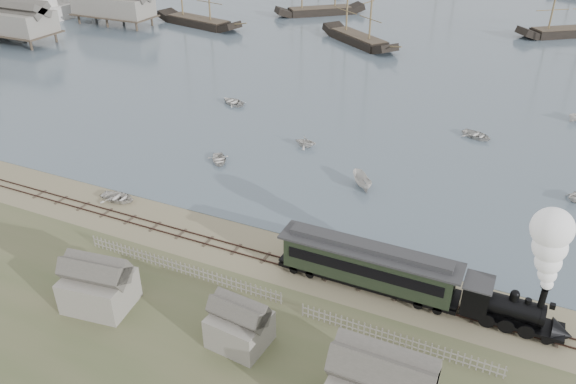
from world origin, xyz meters
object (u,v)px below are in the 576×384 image
at_px(locomotive, 535,281).
at_px(steamship, 19,4).
at_px(passenger_coach, 368,264).
at_px(beached_dinghy, 118,197).

relative_size(locomotive, steamship, 0.23).
distance_m(locomotive, passenger_coach, 12.44).
relative_size(locomotive, passenger_coach, 0.67).
relative_size(passenger_coach, beached_dinghy, 3.88).
distance_m(beached_dinghy, steamship, 86.98).
xyz_separation_m(passenger_coach, beached_dinghy, (-27.83, 2.48, -1.88)).
bearing_deg(beached_dinghy, locomotive, -97.00).
height_order(locomotive, passenger_coach, locomotive).
xyz_separation_m(beached_dinghy, steamship, (-69.51, 52.10, 4.43)).
distance_m(passenger_coach, beached_dinghy, 28.00).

